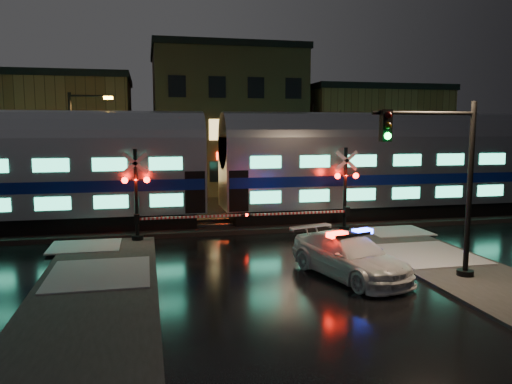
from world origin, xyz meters
TOP-DOWN VIEW (x-y plane):
  - ground at (0.00, 0.00)m, footprint 120.00×120.00m
  - ballast at (0.00, 5.00)m, footprint 90.00×4.20m
  - sidewalk_left at (-6.50, -6.00)m, footprint 4.00×20.00m
  - sidewalk_right at (6.50, -6.00)m, footprint 4.00×20.00m
  - building_left at (-13.00, 22.00)m, footprint 14.00×10.00m
  - building_mid at (2.00, 22.50)m, footprint 12.00×11.00m
  - building_right at (15.00, 22.00)m, footprint 12.00×10.00m
  - train at (-1.34, 5.00)m, footprint 51.00×3.12m
  - police_car at (2.23, -4.86)m, footprint 3.50×5.62m
  - crossing_signal_right at (4.68, 2.31)m, footprint 6.13×0.67m
  - crossing_signal_left at (-4.91, 2.31)m, footprint 6.15×0.67m
  - traffic_light at (5.18, -6.00)m, footprint 4.01×0.71m
  - streetlight at (-8.66, 9.00)m, footprint 2.44×0.26m

SIDE VIEW (x-z plane):
  - ground at x=0.00m, z-range 0.00..0.00m
  - sidewalk_left at x=-6.50m, z-range 0.00..0.12m
  - sidewalk_right at x=6.50m, z-range 0.00..0.12m
  - ballast at x=0.00m, z-range 0.00..0.24m
  - police_car at x=2.23m, z-range -0.08..1.61m
  - crossing_signal_right at x=4.68m, z-range -0.37..3.97m
  - crossing_signal_left at x=-4.91m, z-range -0.37..3.98m
  - traffic_light at x=5.18m, z-range 0.20..6.39m
  - train at x=-1.34m, z-range 0.42..6.35m
  - streetlight at x=-8.66m, z-range 0.56..7.86m
  - building_right at x=15.00m, z-range 0.00..8.50m
  - building_left at x=-13.00m, z-range 0.00..9.00m
  - building_mid at x=2.00m, z-range 0.00..11.50m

